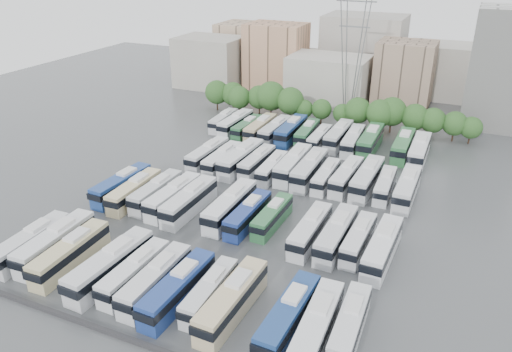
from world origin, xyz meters
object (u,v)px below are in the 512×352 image
at_px(bus_r2_s7, 293,164).
at_px(bus_r3_s1, 236,123).
at_px(bus_r2_s5, 257,162).
at_px(bus_r2_s2, 208,154).
at_px(bus_r3_s2, 247,127).
at_px(bus_r1_s11, 336,234).
at_px(bus_r0_s9, 232,300).
at_px(electricity_pylon, 354,38).
at_px(bus_r0_s12, 317,326).
at_px(bus_r2_s10, 346,176).
at_px(bus_r1_s8, 272,216).
at_px(bus_r3_s3, 261,128).
at_px(bus_r3_s7, 320,138).
at_px(bus_r0_s7, 178,288).
at_px(bus_r1_s0, 122,185).
at_px(bus_r2_s13, 407,188).
at_px(bus_r1_s2, 156,192).
at_px(bus_r2_s3, 222,159).
at_px(bus_r0_s13, 350,325).
at_px(bus_r0_s6, 156,280).
at_px(bus_r2_s6, 272,168).
at_px(bus_r2_s11, 367,178).
at_px(apartment_tower, 503,69).
at_px(bus_r1_s4, 189,201).
at_px(bus_r2_s4, 241,158).
at_px(bus_r1_s1, 135,191).
at_px(bus_r0_s0, 31,242).
at_px(bus_r3_s9, 353,140).
at_px(bus_r3_s4, 275,130).
at_px(bus_r0_s11, 288,316).
at_px(bus_r1_s6, 230,206).
at_px(bus_r1_s13, 382,247).
at_px(bus_r2_s8, 309,169).
at_px(bus_r1_s3, 173,196).
at_px(bus_r3_s10, 370,140).
at_px(bus_r3_s13, 419,151).
at_px(bus_r0_s1, 55,243).
at_px(bus_r0_s5, 135,272).
at_px(bus_r2_s12, 385,185).
at_px(bus_r1_s7, 248,214).
at_px(bus_r3_s6, 307,133).
at_px(bus_r0_s4, 110,265).

xyz_separation_m(bus_r2_s7, bus_r3_s1, (-19.67, 16.65, -0.16)).
bearing_deg(bus_r2_s5, bus_r2_s2, -174.40).
bearing_deg(bus_r3_s2, bus_r1_s11, -47.26).
relative_size(bus_r0_s9, bus_r3_s1, 1.05).
distance_m(electricity_pylon, bus_r0_s12, 78.45).
xyz_separation_m(bus_r2_s2, bus_r2_s10, (26.54, 1.04, 0.01)).
bearing_deg(bus_r1_s8, bus_r0_s9, -79.48).
bearing_deg(bus_r3_s3, bus_r1_s8, -63.62).
bearing_deg(bus_r3_s7, bus_r0_s7, -89.70).
bearing_deg(bus_r1_s0, bus_r2_s13, 25.38).
distance_m(bus_r1_s2, bus_r2_s3, 16.75).
height_order(bus_r0_s13, bus_r2_s2, bus_r2_s2).
bearing_deg(bus_r3_s1, bus_r0_s6, -71.34).
relative_size(bus_r2_s6, bus_r2_s11, 0.82).
distance_m(bus_r2_s2, bus_r2_s13, 36.75).
distance_m(apartment_tower, bus_r3_s3, 55.26).
bearing_deg(bus_r0_s9, bus_r1_s4, 133.71).
distance_m(apartment_tower, bus_r2_s7, 56.41).
xyz_separation_m(bus_r1_s4, bus_r2_s10, (19.77, 18.94, -0.10)).
height_order(bus_r1_s8, bus_r2_s4, bus_r2_s4).
distance_m(bus_r0_s7, bus_r1_s1, 27.22).
distance_m(bus_r1_s1, bus_r2_s7, 28.11).
relative_size(bus_r0_s0, bus_r3_s7, 1.15).
xyz_separation_m(bus_r1_s1, bus_r3_s9, (26.57, 36.58, 0.03)).
bearing_deg(bus_r2_s4, bus_r0_s6, -77.88).
distance_m(bus_r0_s9, bus_r3_s4, 56.34).
relative_size(bus_r0_s11, bus_r2_s13, 0.99).
distance_m(bus_r1_s6, bus_r1_s13, 23.36).
bearing_deg(bus_r2_s8, bus_r1_s3, -131.80).
height_order(bus_r0_s9, bus_r2_s4, bus_r2_s4).
bearing_deg(bus_r3_s4, bus_r3_s9, 4.19).
xyz_separation_m(bus_r1_s8, bus_r3_s1, (-23.13, 34.81, 0.24)).
bearing_deg(bus_r2_s2, bus_r0_s0, -98.30).
height_order(bus_r3_s10, bus_r3_s13, bus_r3_s10).
distance_m(bus_r1_s2, bus_r2_s4, 18.68).
height_order(bus_r1_s4, bus_r2_s3, bus_r1_s4).
xyz_separation_m(bus_r0_s1, bus_r3_s13, (39.69, 53.05, 0.06)).
relative_size(apartment_tower, bus_r0_s5, 2.20).
relative_size(bus_r0_s12, bus_r2_s5, 1.10).
relative_size(bus_r0_s0, bus_r2_s5, 1.08).
height_order(bus_r2_s5, bus_r2_s12, bus_r2_s5).
height_order(bus_r0_s12, bus_r3_s1, bus_r0_s12).
distance_m(bus_r1_s7, bus_r2_s7, 19.31).
bearing_deg(bus_r1_s11, bus_r3_s1, 133.42).
bearing_deg(bus_r3_s6, bus_r0_s4, -99.87).
xyz_separation_m(electricity_pylon, bus_r3_s2, (-16.80, -21.21, -16.94)).
relative_size(bus_r1_s8, bus_r2_s10, 0.88).
relative_size(bus_r0_s1, bus_r3_s3, 1.05).
bearing_deg(bus_r1_s8, bus_r2_s6, 113.50).
bearing_deg(bus_r2_s8, bus_r1_s13, -50.33).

